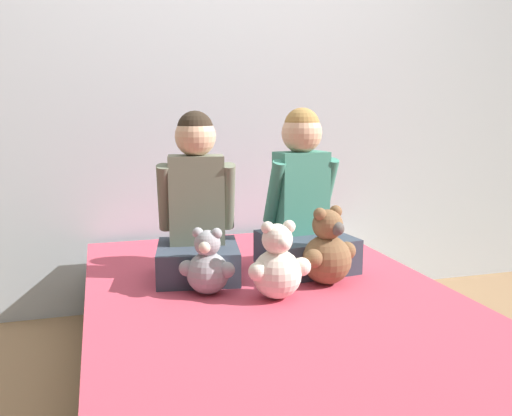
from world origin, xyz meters
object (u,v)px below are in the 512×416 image
teddy_bear_held_by_left_child (208,266)px  teddy_bear_between_children (278,266)px  teddy_bear_held_by_right_child (327,252)px  bed (276,349)px  child_on_left (197,211)px  child_on_right (303,206)px

teddy_bear_held_by_left_child → teddy_bear_between_children: 0.26m
teddy_bear_held_by_right_child → teddy_bear_between_children: 0.25m
bed → teddy_bear_held_by_right_child: teddy_bear_held_by_right_child is taller
child_on_left → teddy_bear_held_by_right_child: bearing=-19.0°
child_on_right → teddy_bear_between_children: size_ratio=2.39×
teddy_bear_between_children → teddy_bear_held_by_left_child: bearing=149.0°
bed → teddy_bear_held_by_left_child: (-0.23, 0.11, 0.30)m
child_on_left → teddy_bear_between_children: child_on_left is taller
child_on_right → bed: bearing=-131.3°
bed → child_on_right: bearing=56.1°
bed → teddy_bear_held_by_right_child: bearing=22.6°
child_on_right → teddy_bear_between_children: (-0.23, -0.35, -0.14)m
teddy_bear_held_by_left_child → teddy_bear_between_children: teddy_bear_between_children is taller
child_on_left → child_on_right: 0.45m
teddy_bear_held_by_right_child → teddy_bear_between_children: size_ratio=1.08×
bed → teddy_bear_between_children: size_ratio=7.23×
bed → child_on_right: (0.23, 0.34, 0.46)m
bed → teddy_bear_held_by_left_child: 0.39m
child_on_right → teddy_bear_held_by_left_child: 0.54m
bed → teddy_bear_between_children: teddy_bear_between_children is taller
child_on_left → child_on_right: bearing=9.2°
child_on_right → teddy_bear_held_by_left_child: child_on_right is taller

